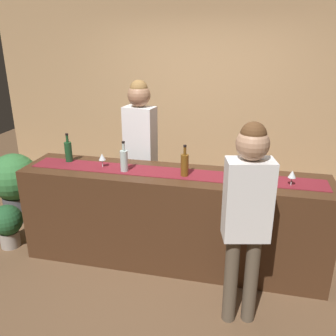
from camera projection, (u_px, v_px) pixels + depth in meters
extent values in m
plane|color=brown|center=(172.00, 259.00, 3.76)|extent=(10.00, 10.00, 0.00)
cube|color=tan|center=(201.00, 93.00, 4.99)|extent=(6.00, 0.12, 2.90)
cube|color=#472B19|center=(172.00, 218.00, 3.59)|extent=(2.97, 0.60, 0.97)
cube|color=maroon|center=(172.00, 173.00, 3.42)|extent=(2.82, 0.28, 0.01)
cylinder|color=#B2C6C1|center=(124.00, 161.00, 3.43)|extent=(0.07, 0.07, 0.21)
cylinder|color=#B2C6C1|center=(123.00, 147.00, 3.38)|extent=(0.03, 0.03, 0.08)
cylinder|color=black|center=(123.00, 142.00, 3.36)|extent=(0.03, 0.03, 0.02)
cylinder|color=#194723|center=(69.00, 152.00, 3.69)|extent=(0.07, 0.07, 0.21)
cylinder|color=#194723|center=(67.00, 139.00, 3.64)|extent=(0.03, 0.03, 0.08)
cylinder|color=black|center=(67.00, 134.00, 3.63)|extent=(0.03, 0.03, 0.02)
cylinder|color=brown|center=(185.00, 165.00, 3.32)|extent=(0.07, 0.07, 0.21)
cylinder|color=brown|center=(185.00, 151.00, 3.27)|extent=(0.03, 0.03, 0.08)
cylinder|color=black|center=(185.00, 146.00, 3.25)|extent=(0.03, 0.03, 0.02)
cylinder|color=silver|center=(103.00, 167.00, 3.57)|extent=(0.06, 0.06, 0.00)
cylinder|color=silver|center=(102.00, 164.00, 3.56)|extent=(0.01, 0.01, 0.08)
cone|color=silver|center=(102.00, 157.00, 3.53)|extent=(0.07, 0.07, 0.06)
cylinder|color=silver|center=(291.00, 186.00, 3.14)|extent=(0.06, 0.06, 0.00)
cylinder|color=silver|center=(291.00, 181.00, 3.12)|extent=(0.01, 0.01, 0.08)
cone|color=silver|center=(292.00, 174.00, 3.10)|extent=(0.07, 0.07, 0.06)
cylinder|color=silver|center=(260.00, 182.00, 3.22)|extent=(0.06, 0.06, 0.00)
cylinder|color=silver|center=(260.00, 178.00, 3.20)|extent=(0.01, 0.01, 0.08)
cone|color=silver|center=(261.00, 171.00, 3.18)|extent=(0.07, 0.07, 0.06)
cylinder|color=#26262B|center=(148.00, 197.00, 4.22)|extent=(0.11, 0.11, 0.82)
cylinder|color=#26262B|center=(136.00, 195.00, 4.28)|extent=(0.11, 0.11, 0.82)
cube|color=white|center=(140.00, 136.00, 3.99)|extent=(0.37, 0.25, 0.65)
sphere|color=#9E7051|center=(139.00, 95.00, 3.83)|extent=(0.25, 0.25, 0.25)
sphere|color=olive|center=(139.00, 89.00, 3.81)|extent=(0.19, 0.19, 0.19)
cylinder|color=brown|center=(231.00, 279.00, 2.85)|extent=(0.11, 0.11, 0.78)
cylinder|color=brown|center=(251.00, 279.00, 2.85)|extent=(0.11, 0.11, 0.78)
cube|color=white|center=(248.00, 200.00, 2.61)|extent=(0.38, 0.27, 0.62)
sphere|color=tan|center=(253.00, 144.00, 2.46)|extent=(0.23, 0.23, 0.23)
sphere|color=brown|center=(253.00, 135.00, 2.44)|extent=(0.18, 0.18, 0.18)
cylinder|color=#4C4C51|center=(19.00, 206.00, 4.57)|extent=(0.36, 0.36, 0.31)
sphere|color=#387A3D|center=(14.00, 177.00, 4.43)|extent=(0.58, 0.58, 0.58)
cylinder|color=#9E9389|center=(10.00, 239.00, 3.98)|extent=(0.21, 0.21, 0.18)
sphere|color=#23562D|center=(7.00, 220.00, 3.89)|extent=(0.34, 0.34, 0.34)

